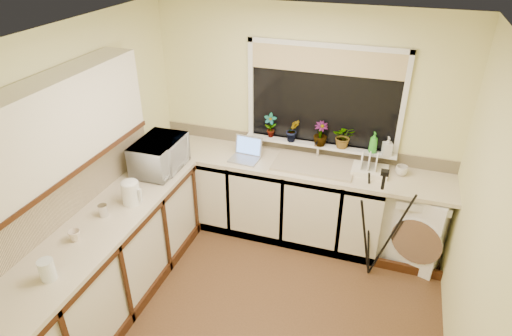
{
  "coord_description": "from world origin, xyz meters",
  "views": [
    {
      "loc": [
        0.88,
        -2.74,
        3.11
      ],
      "look_at": [
        -0.21,
        0.55,
        1.15
      ],
      "focal_mm": 30.79,
      "sensor_mm": 36.0,
      "label": 1
    }
  ],
  "objects_px": {
    "washing_machine": "(417,222)",
    "soap_bottle_clear": "(388,146)",
    "laptop": "(246,153)",
    "glass_jug": "(47,270)",
    "plant_b": "(293,130)",
    "cup_back": "(402,171)",
    "soap_bottle_green": "(374,142)",
    "cup_left": "(75,236)",
    "dish_rack": "(370,170)",
    "plant_a": "(270,125)",
    "microwave": "(160,155)",
    "plant_d": "(344,136)",
    "tripod": "(376,225)",
    "steel_jar": "(103,210)",
    "plant_c": "(321,134)",
    "kettle": "(131,193)"
  },
  "relations": [
    {
      "from": "kettle",
      "to": "microwave",
      "type": "bearing_deg",
      "value": 95.33
    },
    {
      "from": "dish_rack",
      "to": "glass_jug",
      "type": "bearing_deg",
      "value": -131.7
    },
    {
      "from": "soap_bottle_clear",
      "to": "plant_a",
      "type": "bearing_deg",
      "value": 178.16
    },
    {
      "from": "glass_jug",
      "to": "cup_back",
      "type": "relative_size",
      "value": 1.31
    },
    {
      "from": "plant_b",
      "to": "cup_back",
      "type": "distance_m",
      "value": 1.17
    },
    {
      "from": "dish_rack",
      "to": "microwave",
      "type": "xyz_separation_m",
      "value": [
        -2.02,
        -0.6,
        0.13
      ]
    },
    {
      "from": "laptop",
      "to": "plant_a",
      "type": "xyz_separation_m",
      "value": [
        0.18,
        0.29,
        0.22
      ]
    },
    {
      "from": "steel_jar",
      "to": "plant_d",
      "type": "height_order",
      "value": "plant_d"
    },
    {
      "from": "glass_jug",
      "to": "plant_a",
      "type": "relative_size",
      "value": 0.6
    },
    {
      "from": "laptop",
      "to": "microwave",
      "type": "height_order",
      "value": "microwave"
    },
    {
      "from": "dish_rack",
      "to": "steel_jar",
      "type": "distance_m",
      "value": 2.56
    },
    {
      "from": "cup_left",
      "to": "soap_bottle_clear",
      "type": "bearing_deg",
      "value": 41.52
    },
    {
      "from": "kettle",
      "to": "cup_left",
      "type": "bearing_deg",
      "value": -102.82
    },
    {
      "from": "kettle",
      "to": "plant_a",
      "type": "height_order",
      "value": "plant_a"
    },
    {
      "from": "washing_machine",
      "to": "microwave",
      "type": "relative_size",
      "value": 1.45
    },
    {
      "from": "glass_jug",
      "to": "plant_b",
      "type": "bearing_deg",
      "value": 64.34
    },
    {
      "from": "plant_d",
      "to": "dish_rack",
      "type": "bearing_deg",
      "value": -29.79
    },
    {
      "from": "cup_back",
      "to": "plant_c",
      "type": "bearing_deg",
      "value": 173.28
    },
    {
      "from": "washing_machine",
      "to": "microwave",
      "type": "bearing_deg",
      "value": -148.58
    },
    {
      "from": "laptop",
      "to": "glass_jug",
      "type": "bearing_deg",
      "value": -105.1
    },
    {
      "from": "washing_machine",
      "to": "soap_bottle_clear",
      "type": "distance_m",
      "value": 0.85
    },
    {
      "from": "laptop",
      "to": "glass_jug",
      "type": "xyz_separation_m",
      "value": [
        -0.72,
        -2.14,
        0.02
      ]
    },
    {
      "from": "washing_machine",
      "to": "soap_bottle_green",
      "type": "height_order",
      "value": "soap_bottle_green"
    },
    {
      "from": "plant_a",
      "to": "cup_back",
      "type": "distance_m",
      "value": 1.43
    },
    {
      "from": "plant_b",
      "to": "soap_bottle_clear",
      "type": "relative_size",
      "value": 1.29
    },
    {
      "from": "washing_machine",
      "to": "tripod",
      "type": "xyz_separation_m",
      "value": [
        -0.4,
        -0.43,
        0.17
      ]
    },
    {
      "from": "cup_back",
      "to": "dish_rack",
      "type": "bearing_deg",
      "value": -169.56
    },
    {
      "from": "laptop",
      "to": "cup_back",
      "type": "xyz_separation_m",
      "value": [
        1.58,
        0.15,
        -0.01
      ]
    },
    {
      "from": "cup_back",
      "to": "cup_left",
      "type": "height_order",
      "value": "cup_back"
    },
    {
      "from": "plant_d",
      "to": "washing_machine",
      "type": "bearing_deg",
      "value": -12.56
    },
    {
      "from": "washing_machine",
      "to": "plant_c",
      "type": "distance_m",
      "value": 1.34
    },
    {
      "from": "steel_jar",
      "to": "plant_b",
      "type": "relative_size",
      "value": 0.42
    },
    {
      "from": "soap_bottle_green",
      "to": "glass_jug",
      "type": "bearing_deg",
      "value": -129.58
    },
    {
      "from": "microwave",
      "to": "plant_d",
      "type": "bearing_deg",
      "value": -66.24
    },
    {
      "from": "washing_machine",
      "to": "dish_rack",
      "type": "bearing_deg",
      "value": -162.68
    },
    {
      "from": "glass_jug",
      "to": "plant_b",
      "type": "xyz_separation_m",
      "value": [
        1.15,
        2.4,
        0.2
      ]
    },
    {
      "from": "soap_bottle_clear",
      "to": "tripod",
      "type": "bearing_deg",
      "value": -88.75
    },
    {
      "from": "tripod",
      "to": "soap_bottle_green",
      "type": "height_order",
      "value": "soap_bottle_green"
    },
    {
      "from": "washing_machine",
      "to": "steel_jar",
      "type": "height_order",
      "value": "steel_jar"
    },
    {
      "from": "dish_rack",
      "to": "microwave",
      "type": "distance_m",
      "value": 2.11
    },
    {
      "from": "washing_machine",
      "to": "plant_b",
      "type": "relative_size",
      "value": 3.32
    },
    {
      "from": "soap_bottle_clear",
      "to": "microwave",
      "type": "bearing_deg",
      "value": -160.85
    },
    {
      "from": "plant_c",
      "to": "cup_back",
      "type": "bearing_deg",
      "value": -6.72
    },
    {
      "from": "cup_back",
      "to": "cup_left",
      "type": "xyz_separation_m",
      "value": [
        -2.4,
        -1.88,
        -0.0
      ]
    },
    {
      "from": "washing_machine",
      "to": "soap_bottle_green",
      "type": "distance_m",
      "value": 0.94
    },
    {
      "from": "soap_bottle_green",
      "to": "cup_back",
      "type": "relative_size",
      "value": 1.81
    },
    {
      "from": "plant_b",
      "to": "soap_bottle_green",
      "type": "height_order",
      "value": "plant_b"
    },
    {
      "from": "microwave",
      "to": "plant_c",
      "type": "distance_m",
      "value": 1.66
    },
    {
      "from": "cup_left",
      "to": "washing_machine",
      "type": "bearing_deg",
      "value": 34.52
    },
    {
      "from": "tripod",
      "to": "glass_jug",
      "type": "height_order",
      "value": "tripod"
    }
  ]
}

